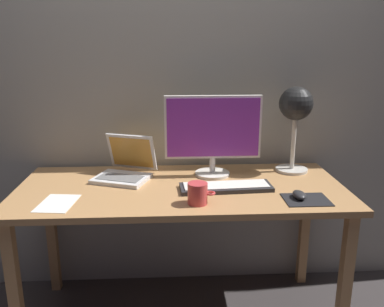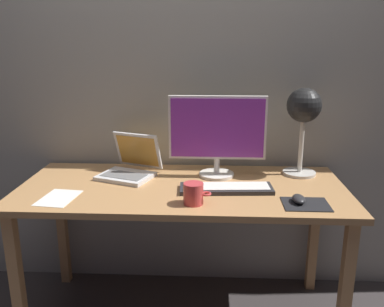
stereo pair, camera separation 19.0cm
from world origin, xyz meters
TOP-DOWN VIEW (x-y plane):
  - back_wall at (0.00, 0.40)m, footprint 4.80×0.06m
  - desk at (0.00, 0.00)m, footprint 1.60×0.70m
  - monitor at (0.17, 0.16)m, footprint 0.50×0.18m
  - keyboard_main at (0.21, -0.06)m, footprint 0.45×0.17m
  - laptop at (-0.28, 0.16)m, footprint 0.34×0.34m
  - desk_lamp at (0.61, 0.21)m, footprint 0.18×0.18m
  - mousepad at (0.56, -0.21)m, footprint 0.20×0.16m
  - mouse at (0.53, -0.20)m, footprint 0.06×0.10m
  - coffee_mug at (0.07, -0.22)m, footprint 0.12×0.09m
  - paper_sheet_near_mouse at (-0.55, -0.19)m, footprint 0.17×0.23m

SIDE VIEW (x-z plane):
  - desk at x=0.00m, z-range 0.29..1.03m
  - paper_sheet_near_mouse at x=-0.55m, z-range 0.74..0.74m
  - mousepad at x=0.56m, z-range 0.74..0.74m
  - keyboard_main at x=0.21m, z-range 0.74..0.76m
  - mouse at x=0.53m, z-range 0.74..0.78m
  - coffee_mug at x=0.07m, z-range 0.74..0.84m
  - laptop at x=-0.28m, z-range 0.69..0.91m
  - monitor at x=0.17m, z-range 0.76..1.19m
  - desk_lamp at x=0.61m, z-range 0.85..1.31m
  - back_wall at x=0.00m, z-range 0.00..2.60m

